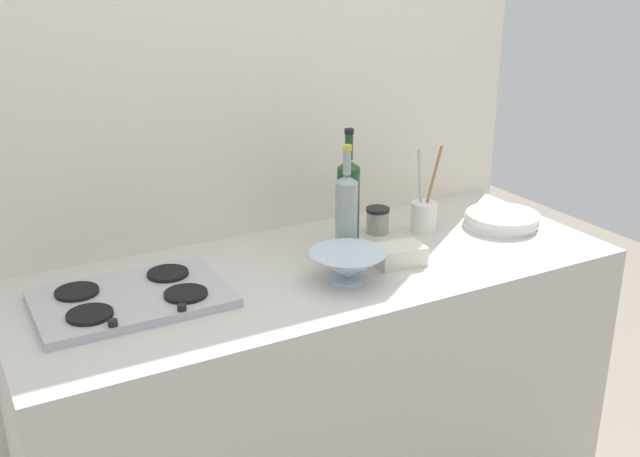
# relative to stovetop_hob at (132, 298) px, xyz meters

# --- Properties ---
(counter_block) EXTENTS (1.80, 0.70, 0.90)m
(counter_block) POSITION_rel_stovetop_hob_xyz_m (0.55, -0.03, -0.46)
(counter_block) COLOR beige
(counter_block) RESTS_ON ground
(backsplash_panel) EXTENTS (1.90, 0.06, 2.19)m
(backsplash_panel) POSITION_rel_stovetop_hob_xyz_m (0.55, 0.35, 0.18)
(backsplash_panel) COLOR beige
(backsplash_panel) RESTS_ON ground
(stovetop_hob) EXTENTS (0.50, 0.34, 0.04)m
(stovetop_hob) POSITION_rel_stovetop_hob_xyz_m (0.00, 0.00, 0.00)
(stovetop_hob) COLOR #B2B2B7
(stovetop_hob) RESTS_ON counter_block
(plate_stack) EXTENTS (0.25, 0.25, 0.05)m
(plate_stack) POSITION_rel_stovetop_hob_xyz_m (1.26, -0.02, 0.01)
(plate_stack) COLOR white
(plate_stack) RESTS_ON counter_block
(wine_bottle_leftmost) EXTENTS (0.07, 0.07, 0.38)m
(wine_bottle_leftmost) POSITION_rel_stovetop_hob_xyz_m (0.71, 0.07, 0.14)
(wine_bottle_leftmost) COLOR #19471E
(wine_bottle_leftmost) RESTS_ON counter_block
(wine_bottle_mid_left) EXTENTS (0.07, 0.07, 0.35)m
(wine_bottle_mid_left) POSITION_rel_stovetop_hob_xyz_m (0.65, -0.02, 0.13)
(wine_bottle_mid_left) COLOR gray
(wine_bottle_mid_left) RESTS_ON counter_block
(mixing_bowl) EXTENTS (0.22, 0.22, 0.09)m
(mixing_bowl) POSITION_rel_stovetop_hob_xyz_m (0.57, -0.16, 0.03)
(mixing_bowl) COLOR silver
(mixing_bowl) RESTS_ON counter_block
(butter_dish) EXTENTS (0.16, 0.12, 0.06)m
(butter_dish) POSITION_rel_stovetop_hob_xyz_m (0.77, -0.12, 0.02)
(butter_dish) COLOR silver
(butter_dish) RESTS_ON counter_block
(utensil_crock) EXTENTS (0.09, 0.09, 0.30)m
(utensil_crock) POSITION_rel_stovetop_hob_xyz_m (1.00, 0.07, 0.04)
(utensil_crock) COLOR silver
(utensil_crock) RESTS_ON counter_block
(condiment_jar_front) EXTENTS (0.08, 0.08, 0.09)m
(condiment_jar_front) POSITION_rel_stovetop_hob_xyz_m (0.86, 0.13, 0.03)
(condiment_jar_front) COLOR #9E998C
(condiment_jar_front) RESTS_ON counter_block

